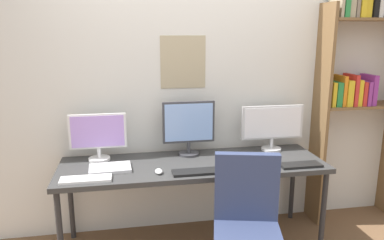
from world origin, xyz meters
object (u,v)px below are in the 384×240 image
(monitor_left, at_px, (98,135))
(monitor_right, at_px, (272,125))
(bookshelf, at_px, (359,73))
(mouse_right_side, at_px, (159,171))
(keyboard_center, at_px, (199,172))
(monitor_center, at_px, (189,126))
(keyboard_right, at_px, (300,165))
(mouse_left_side, at_px, (269,165))
(keyboard_left, at_px, (86,179))
(desk, at_px, (193,169))
(laptop_closed, at_px, (110,168))

(monitor_left, xyz_separation_m, monitor_right, (1.52, 0.00, 0.01))
(bookshelf, distance_m, mouse_right_side, 2.04)
(monitor_left, distance_m, keyboard_center, 0.90)
(monitor_center, height_order, keyboard_right, monitor_center)
(monitor_center, bearing_deg, mouse_left_side, -35.41)
(monitor_right, distance_m, mouse_left_side, 0.50)
(keyboard_right, bearing_deg, monitor_right, 98.99)
(monitor_center, distance_m, keyboard_center, 0.51)
(monitor_right, bearing_deg, monitor_left, -180.00)
(monitor_left, distance_m, mouse_right_side, 0.64)
(bookshelf, bearing_deg, mouse_right_side, -167.65)
(monitor_center, xyz_separation_m, keyboard_right, (0.83, -0.44, -0.25))
(keyboard_center, distance_m, keyboard_right, 0.83)
(monitor_right, distance_m, keyboard_center, 0.91)
(monitor_center, xyz_separation_m, monitor_right, (0.76, 0.00, -0.03))
(monitor_left, height_order, monitor_center, monitor_center)
(keyboard_left, bearing_deg, keyboard_right, 0.00)
(monitor_left, relative_size, keyboard_right, 1.40)
(monitor_left, relative_size, monitor_right, 0.81)
(bookshelf, height_order, monitor_right, bookshelf)
(monitor_left, bearing_deg, monitor_center, 0.00)
(mouse_left_side, bearing_deg, keyboard_center, -176.76)
(monitor_left, distance_m, keyboard_right, 1.67)
(monitor_right, height_order, mouse_left_side, monitor_right)
(desk, distance_m, mouse_right_side, 0.36)
(keyboard_center, bearing_deg, monitor_left, 149.85)
(laptop_closed, bearing_deg, desk, 0.02)
(keyboard_right, bearing_deg, laptop_closed, 172.60)
(desk, distance_m, keyboard_left, 0.86)
(keyboard_left, relative_size, keyboard_right, 1.10)
(desk, relative_size, keyboard_left, 5.94)
(mouse_left_side, bearing_deg, monitor_center, 144.59)
(keyboard_left, relative_size, keyboard_center, 0.91)
(mouse_left_side, height_order, mouse_right_side, same)
(laptop_closed, bearing_deg, monitor_right, 6.82)
(monitor_right, xyz_separation_m, laptop_closed, (-1.43, -0.25, -0.22))
(monitor_left, bearing_deg, keyboard_left, -98.99)
(monitor_right, xyz_separation_m, keyboard_left, (-1.59, -0.44, -0.22))
(mouse_left_side, bearing_deg, monitor_right, 65.67)
(monitor_center, relative_size, keyboard_left, 1.30)
(desk, bearing_deg, keyboard_left, -164.54)
(mouse_right_side, xyz_separation_m, laptop_closed, (-0.37, 0.15, -0.00))
(bookshelf, height_order, keyboard_right, bookshelf)
(desk, distance_m, monitor_left, 0.84)
(monitor_left, height_order, mouse_left_side, monitor_left)
(desk, relative_size, keyboard_right, 6.50)
(keyboard_right, height_order, laptop_closed, laptop_closed)
(mouse_right_side, bearing_deg, keyboard_center, -9.06)
(monitor_center, relative_size, laptop_closed, 1.48)
(monitor_left, relative_size, mouse_left_side, 4.83)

